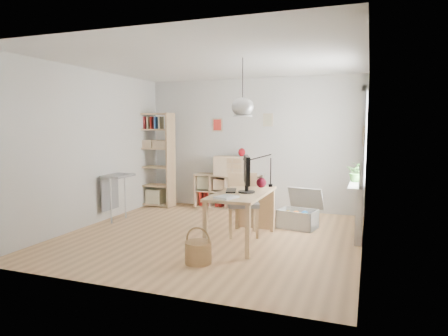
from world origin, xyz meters
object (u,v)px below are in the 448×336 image
(storage_chest, at_px, (299,215))
(monitor, at_px, (247,172))
(drawer_chest, at_px, (230,165))
(tall_bookshelf, at_px, (155,156))
(desk, at_px, (242,198))
(cube_shelf, at_px, (227,194))
(chair, at_px, (243,200))

(storage_chest, xyz_separation_m, monitor, (-0.59, -1.16, 0.84))
(drawer_chest, bearing_deg, tall_bookshelf, 173.82)
(drawer_chest, bearing_deg, desk, -81.09)
(drawer_chest, bearing_deg, cube_shelf, 136.30)
(cube_shelf, xyz_separation_m, storage_chest, (1.69, -1.09, -0.09))
(desk, xyz_separation_m, monitor, (0.07, -0.02, 0.40))
(desk, height_order, tall_bookshelf, tall_bookshelf)
(cube_shelf, bearing_deg, drawer_chest, -29.19)
(storage_chest, distance_m, monitor, 1.55)
(drawer_chest, bearing_deg, monitor, -79.63)
(monitor, distance_m, drawer_chest, 2.44)
(cube_shelf, height_order, drawer_chest, drawer_chest)
(cube_shelf, relative_size, monitor, 2.32)
(desk, distance_m, storage_chest, 1.40)
(desk, xyz_separation_m, drawer_chest, (-0.95, 2.19, 0.26))
(storage_chest, bearing_deg, chair, -125.22)
(tall_bookshelf, xyz_separation_m, storage_chest, (3.25, -0.81, -0.87))
(chair, xyz_separation_m, storage_chest, (0.78, 0.73, -0.34))
(tall_bookshelf, bearing_deg, cube_shelf, 10.19)
(cube_shelf, bearing_deg, storage_chest, -32.81)
(tall_bookshelf, bearing_deg, storage_chest, -13.95)
(storage_chest, height_order, monitor, monitor)
(tall_bookshelf, xyz_separation_m, drawer_chest, (1.64, 0.24, -0.18))
(monitor, height_order, drawer_chest, monitor)
(cube_shelf, xyz_separation_m, drawer_chest, (0.07, -0.04, 0.61))
(desk, height_order, drawer_chest, drawer_chest)
(storage_chest, height_order, drawer_chest, drawer_chest)
(monitor, relative_size, drawer_chest, 0.89)
(desk, distance_m, cube_shelf, 2.48)
(tall_bookshelf, relative_size, drawer_chest, 2.96)
(cube_shelf, distance_m, tall_bookshelf, 1.77)
(cube_shelf, distance_m, drawer_chest, 0.62)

